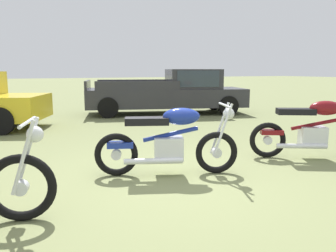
# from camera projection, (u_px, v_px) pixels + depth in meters

# --- Properties ---
(ground_plane) EXTENTS (120.00, 120.00, 0.00)m
(ground_plane) POSITION_uv_depth(u_px,v_px,m) (176.00, 180.00, 4.58)
(ground_plane) COLOR olive
(motorcycle_blue) EXTENTS (1.92, 0.99, 1.02)m
(motorcycle_blue) POSITION_uv_depth(u_px,v_px,m) (169.00, 141.00, 4.76)
(motorcycle_blue) COLOR black
(motorcycle_blue) RESTS_ON ground
(motorcycle_maroon) EXTENTS (1.82, 1.21, 1.02)m
(motorcycle_maroon) POSITION_uv_depth(u_px,v_px,m) (313.00, 130.00, 5.65)
(motorcycle_maroon) COLOR black
(motorcycle_maroon) RESTS_ON ground
(pickup_truck_charcoal) EXTENTS (5.53, 3.20, 1.49)m
(pickup_truck_charcoal) POSITION_uv_depth(u_px,v_px,m) (174.00, 91.00, 11.52)
(pickup_truck_charcoal) COLOR #2D2D33
(pickup_truck_charcoal) RESTS_ON ground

